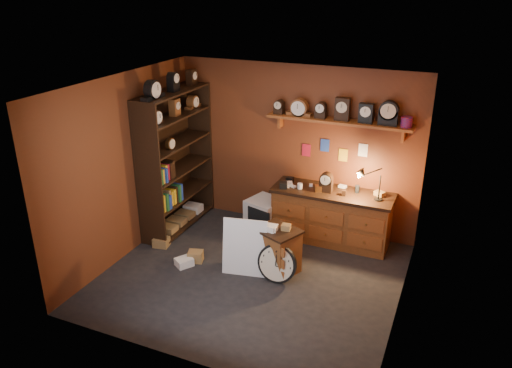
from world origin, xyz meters
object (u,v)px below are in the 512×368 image
object	(u,v)px
workbench	(331,213)
low_cabinet	(278,248)
big_round_clock	(277,263)

from	to	relation	value
workbench	low_cabinet	size ratio (longest dim) A/B	2.50
workbench	low_cabinet	world-z (taller)	workbench
low_cabinet	big_round_clock	xyz separation A→B (m)	(0.09, -0.25, -0.09)
workbench	low_cabinet	xyz separation A→B (m)	(-0.46, -1.17, -0.11)
workbench	low_cabinet	bearing A→B (deg)	-111.38
low_cabinet	workbench	bearing A→B (deg)	92.40
workbench	big_round_clock	distance (m)	1.48
big_round_clock	workbench	bearing A→B (deg)	75.48
workbench	big_round_clock	world-z (taller)	workbench
low_cabinet	big_round_clock	world-z (taller)	low_cabinet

